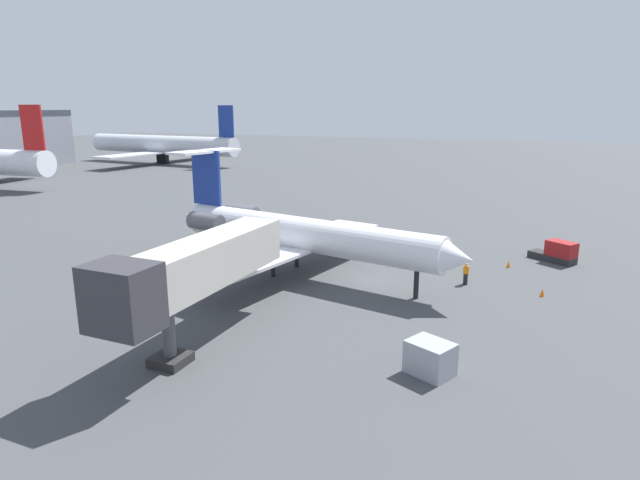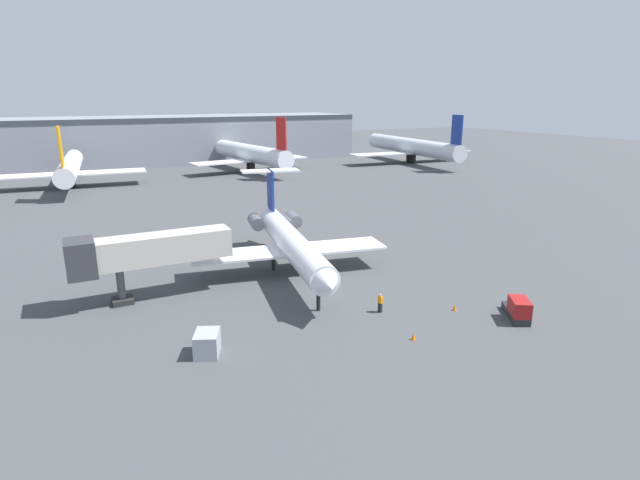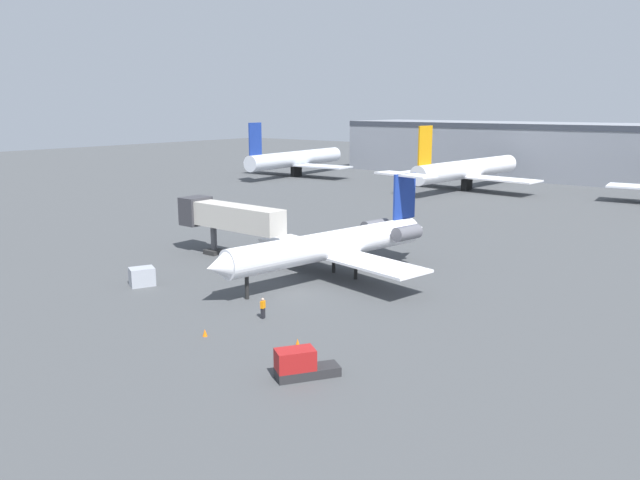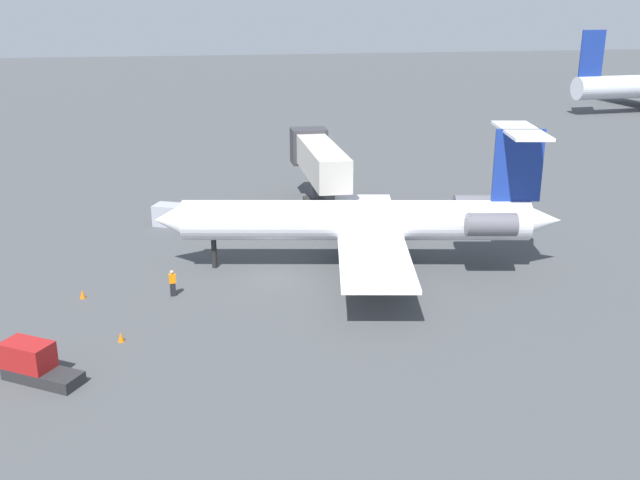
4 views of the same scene
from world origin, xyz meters
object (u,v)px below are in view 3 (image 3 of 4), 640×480
Objects in this scene: ground_crew_marshaller at (263,308)px; regional_jet at (336,243)px; cargo_container_uld at (142,277)px; parked_airliner_west_end at (296,159)px; jet_bridge at (225,216)px; parked_airliner_west_mid at (467,170)px; traffic_cone_mid at (298,343)px; baggage_tug_lead at (301,365)px; traffic_cone_near at (205,333)px.

regional_jet is at bearing 101.06° from ground_crew_marshaller.
cargo_container_uld is at bearing -178.72° from ground_crew_marshaller.
parked_airliner_west_end is (-61.25, 65.62, 0.63)m from regional_jet.
parked_airliner_west_mid is at bearing 92.66° from jet_bridge.
regional_jet reaches higher than jet_bridge.
jet_bridge is 0.41× the size of parked_airliner_west_mid.
regional_jet is at bearing 118.20° from traffic_cone_mid.
baggage_tug_lead is at bearing -58.65° from regional_jet.
parked_airliner_west_mid reaches higher than baggage_tug_lead.
regional_jet is 15.00m from jet_bridge.
regional_jet is at bearing -46.97° from parked_airliner_west_end.
regional_jet is at bearing 95.87° from traffic_cone_near.
ground_crew_marshaller is 0.05× the size of parked_airliner_west_mid.
parked_airliner_west_mid reaches higher than jet_bridge.
cargo_container_uld is at bearing 160.60° from traffic_cone_near.
traffic_cone_mid is 0.02× the size of parked_airliner_west_mid.
jet_bridge is 5.24× the size of cargo_container_uld.
cargo_container_uld is (2.27, -12.78, -3.72)m from jet_bridge.
parked_airliner_west_end is (-69.74, 81.45, 3.83)m from traffic_cone_mid.
baggage_tug_lead is at bearing -70.99° from parked_airliner_west_mid.
jet_bridge is 25.86× the size of traffic_cone_near.
ground_crew_marshaller is 0.41× the size of baggage_tug_lead.
cargo_container_uld is (-15.24, -0.34, -0.00)m from ground_crew_marshaller.
ground_crew_marshaller is 3.07× the size of traffic_cone_mid.
ground_crew_marshaller is at bearing -78.94° from regional_jet.
baggage_tug_lead is at bearing -5.86° from traffic_cone_near.
parked_airliner_west_end is at bearing 130.57° from traffic_cone_mid.
cargo_container_uld is at bearing -86.16° from parked_airliner_west_mid.
jet_bridge is at bearing 147.05° from traffic_cone_mid.
traffic_cone_mid is (-3.45, 3.76, -0.56)m from baggage_tug_lead.
cargo_container_uld is at bearing 165.93° from baggage_tug_lead.
parked_airliner_west_mid is (-20.03, 86.23, 3.86)m from traffic_cone_near.
parked_airliner_west_mid reaches higher than parked_airliner_west_end.
parked_airliner_west_end reaches higher than cargo_container_uld.
ground_crew_marshaller is 5.55m from traffic_cone_near.
parked_airliner_west_end is (-63.81, 78.70, 3.25)m from ground_crew_marshaller.
jet_bridge reaches higher than baggage_tug_lead.
regional_jet is 18.66m from cargo_container_uld.
regional_jet is 10.05× the size of cargo_container_uld.
jet_bridge is 24.98m from traffic_cone_near.
traffic_cone_mid is (6.58, 2.73, 0.00)m from traffic_cone_near.
traffic_cone_near is 0.02× the size of parked_airliner_west_mid.
parked_airliner_west_end is at bearing 133.03° from regional_jet.
baggage_tug_lead is at bearing -34.76° from ground_crew_marshaller.
baggage_tug_lead is at bearing -49.34° from parked_airliner_west_end.
jet_bridge reaches higher than cargo_container_uld.
regional_jet is at bearing 2.47° from jet_bridge.
parked_airliner_west_mid is at bearing 103.08° from traffic_cone_near.
parked_airliner_west_mid is at bearing 107.68° from traffic_cone_mid.
traffic_cone_near is (-0.65, -5.48, -0.58)m from ground_crew_marshaller.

